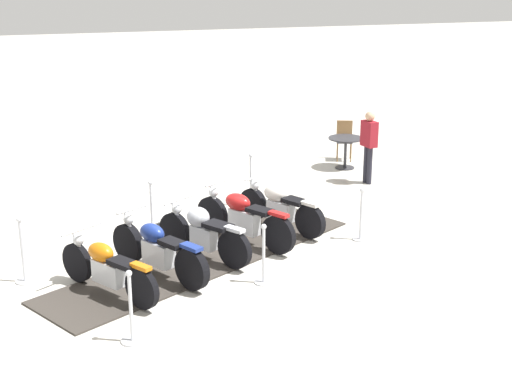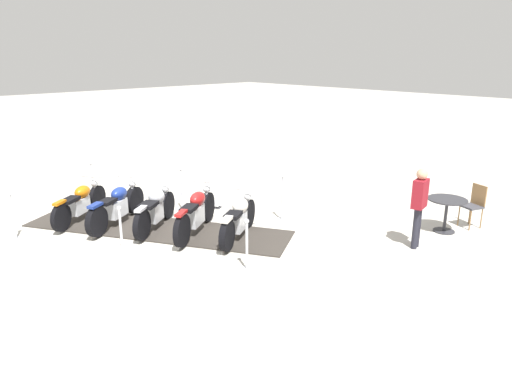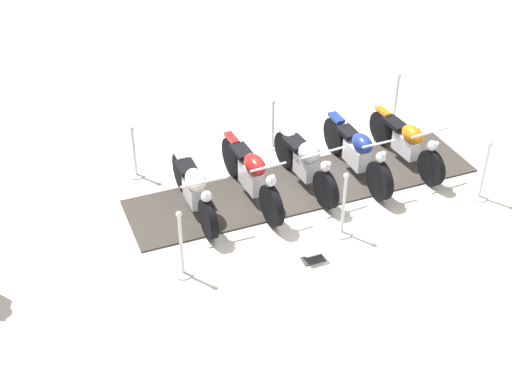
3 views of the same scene
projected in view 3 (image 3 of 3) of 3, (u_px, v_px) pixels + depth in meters
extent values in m
plane|color=beige|center=(304.00, 186.00, 12.51)|extent=(80.00, 80.00, 0.00)
cube|color=#38332D|center=(304.00, 185.00, 12.50)|extent=(4.34, 6.08, 0.03)
cylinder|color=black|center=(208.00, 219.00, 11.15)|extent=(0.62, 0.43, 0.64)
cylinder|color=black|center=(181.00, 171.00, 12.26)|extent=(0.62, 0.43, 0.64)
cube|color=silver|center=(194.00, 192.00, 11.68)|extent=(0.59, 0.48, 0.37)
ellipsoid|color=silver|center=(196.00, 180.00, 11.39)|extent=(0.61, 0.54, 0.32)
cube|color=black|center=(187.00, 167.00, 11.79)|extent=(0.53, 0.47, 0.08)
cube|color=silver|center=(180.00, 154.00, 12.06)|extent=(0.38, 0.31, 0.06)
cylinder|color=silver|center=(206.00, 202.00, 11.05)|extent=(0.28, 0.20, 0.55)
cylinder|color=silver|center=(204.00, 182.00, 10.92)|extent=(0.41, 0.67, 0.04)
sphere|color=silver|center=(206.00, 196.00, 10.96)|extent=(0.18, 0.18, 0.18)
cylinder|color=black|center=(271.00, 206.00, 11.39)|extent=(0.65, 0.48, 0.70)
cylinder|color=black|center=(232.00, 157.00, 12.58)|extent=(0.65, 0.48, 0.70)
cube|color=silver|center=(251.00, 177.00, 11.96)|extent=(0.63, 0.51, 0.42)
ellipsoid|color=#AD1919|center=(255.00, 165.00, 11.65)|extent=(0.62, 0.55, 0.31)
cube|color=black|center=(242.00, 151.00, 12.07)|extent=(0.54, 0.49, 0.08)
cube|color=#AD1919|center=(232.00, 138.00, 12.37)|extent=(0.40, 0.33, 0.06)
cylinder|color=silver|center=(270.00, 188.00, 11.27)|extent=(0.26, 0.20, 0.60)
cylinder|color=silver|center=(268.00, 167.00, 11.12)|extent=(0.36, 0.54, 0.04)
sphere|color=silver|center=(271.00, 181.00, 11.16)|extent=(0.18, 0.18, 0.18)
cylinder|color=black|center=(326.00, 190.00, 11.79)|extent=(0.61, 0.47, 0.66)
cylinder|color=black|center=(286.00, 150.00, 12.82)|extent=(0.61, 0.47, 0.66)
cube|color=silver|center=(305.00, 167.00, 12.28)|extent=(0.51, 0.44, 0.39)
ellipsoid|color=#B7BAC1|center=(309.00, 153.00, 11.99)|extent=(0.55, 0.53, 0.35)
cube|color=black|center=(296.00, 143.00, 12.35)|extent=(0.58, 0.53, 0.08)
cube|color=#B7BAC1|center=(286.00, 132.00, 12.61)|extent=(0.38, 0.32, 0.06)
cylinder|color=silver|center=(324.00, 173.00, 11.68)|extent=(0.29, 0.23, 0.56)
cylinder|color=silver|center=(323.00, 153.00, 11.55)|extent=(0.47, 0.67, 0.04)
sphere|color=silver|center=(325.00, 166.00, 11.59)|extent=(0.18, 0.18, 0.18)
cylinder|color=black|center=(380.00, 181.00, 11.99)|extent=(0.66, 0.46, 0.68)
cylinder|color=black|center=(335.00, 135.00, 13.20)|extent=(0.66, 0.46, 0.68)
cube|color=silver|center=(356.00, 155.00, 12.58)|extent=(0.62, 0.51, 0.39)
ellipsoid|color=navy|center=(362.00, 143.00, 12.28)|extent=(0.59, 0.52, 0.30)
cube|color=black|center=(348.00, 132.00, 12.69)|extent=(0.52, 0.46, 0.08)
cube|color=navy|center=(336.00, 118.00, 12.99)|extent=(0.41, 0.33, 0.06)
cylinder|color=silver|center=(379.00, 164.00, 11.88)|extent=(0.28, 0.20, 0.58)
cylinder|color=silver|center=(379.00, 144.00, 11.74)|extent=(0.34, 0.55, 0.04)
sphere|color=silver|center=(381.00, 157.00, 11.78)|extent=(0.18, 0.18, 0.18)
cylinder|color=black|center=(431.00, 168.00, 12.35)|extent=(0.59, 0.45, 0.64)
cylinder|color=black|center=(381.00, 128.00, 13.47)|extent=(0.59, 0.45, 0.64)
cube|color=silver|center=(405.00, 145.00, 12.89)|extent=(0.59, 0.49, 0.36)
ellipsoid|color=#D16B0F|center=(412.00, 134.00, 12.61)|extent=(0.57, 0.52, 0.29)
cube|color=black|center=(395.00, 123.00, 13.02)|extent=(0.57, 0.50, 0.08)
cube|color=#D16B0F|center=(383.00, 111.00, 13.27)|extent=(0.36, 0.30, 0.06)
cylinder|color=silver|center=(430.00, 152.00, 12.26)|extent=(0.31, 0.24, 0.54)
cylinder|color=silver|center=(430.00, 133.00, 12.13)|extent=(0.46, 0.65, 0.04)
sphere|color=silver|center=(432.00, 146.00, 12.17)|extent=(0.18, 0.18, 0.18)
cylinder|color=silver|center=(137.00, 175.00, 12.78)|extent=(0.29, 0.29, 0.03)
cylinder|color=silver|center=(134.00, 153.00, 12.51)|extent=(0.05, 0.05, 0.91)
sphere|color=silver|center=(132.00, 128.00, 12.23)|extent=(0.09, 0.09, 0.09)
cylinder|color=silver|center=(479.00, 197.00, 12.23)|extent=(0.31, 0.31, 0.03)
cylinder|color=silver|center=(484.00, 171.00, 11.93)|extent=(0.05, 0.05, 1.01)
sphere|color=silver|center=(490.00, 144.00, 11.62)|extent=(0.09, 0.09, 0.09)
cylinder|color=silver|center=(341.00, 232.00, 11.43)|extent=(0.36, 0.36, 0.03)
cylinder|color=silver|center=(344.00, 205.00, 11.13)|extent=(0.05, 0.05, 1.03)
sphere|color=silver|center=(346.00, 176.00, 10.81)|extent=(0.09, 0.09, 0.09)
cylinder|color=silver|center=(393.00, 121.00, 14.37)|extent=(0.32, 0.32, 0.03)
cylinder|color=silver|center=(396.00, 99.00, 14.09)|extent=(0.05, 0.05, 0.96)
sphere|color=silver|center=(399.00, 75.00, 13.79)|extent=(0.09, 0.09, 0.09)
cylinder|color=silver|center=(273.00, 146.00, 13.57)|extent=(0.30, 0.30, 0.03)
cylinder|color=silver|center=(273.00, 125.00, 13.31)|extent=(0.05, 0.05, 0.91)
sphere|color=silver|center=(273.00, 101.00, 13.03)|extent=(0.09, 0.09, 0.09)
cylinder|color=silver|center=(183.00, 273.00, 10.63)|extent=(0.31, 0.31, 0.03)
cylinder|color=silver|center=(181.00, 245.00, 10.33)|extent=(0.05, 0.05, 1.04)
sphere|color=silver|center=(179.00, 214.00, 10.01)|extent=(0.09, 0.09, 0.09)
cube|color=#333338|center=(313.00, 259.00, 10.89)|extent=(0.35, 0.40, 0.02)
cube|color=white|center=(313.00, 253.00, 10.82)|extent=(0.35, 0.38, 0.12)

